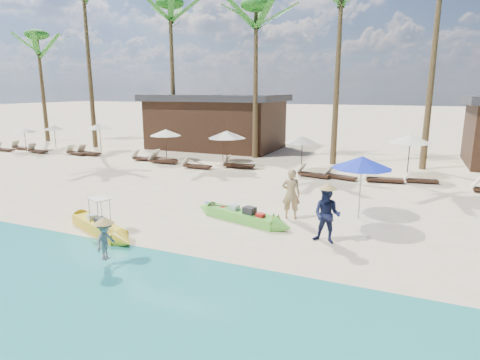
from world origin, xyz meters
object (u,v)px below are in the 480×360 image
at_px(yellow_canoe, 99,227).
at_px(blue_umbrella, 362,162).
at_px(green_canoe, 241,216).
at_px(tourist, 291,194).

relative_size(yellow_canoe, blue_umbrella, 1.91).
bearing_deg(green_canoe, tourist, 48.16).
height_order(green_canoe, tourist, tourist).
bearing_deg(tourist, green_canoe, 24.62).
height_order(tourist, blue_umbrella, blue_umbrella).
bearing_deg(tourist, yellow_canoe, 27.31).
distance_m(tourist, blue_umbrella, 2.80).
relative_size(yellow_canoe, tourist, 2.36).
distance_m(yellow_canoe, tourist, 6.83).
bearing_deg(green_canoe, yellow_canoe, -128.14).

